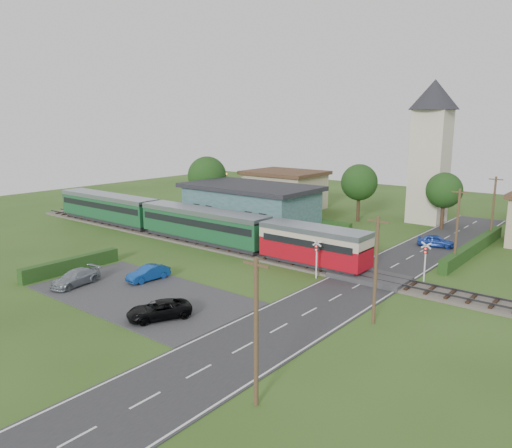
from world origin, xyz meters
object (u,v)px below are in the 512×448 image
Objects in this scene: crossing_signal_far at (425,256)px; car_park_dark at (159,310)px; house_west at (285,189)px; car_on_road at (436,241)px; station_building at (250,206)px; car_park_blue at (148,273)px; pedestrian_near at (279,239)px; pedestrian_far at (184,222)px; train at (182,220)px; car_park_silver at (76,278)px; crossing_signal_near at (317,253)px; church_tower at (431,141)px; equipment_hut at (168,213)px.

car_park_dark is (-10.60, -18.58, -1.48)m from crossing_signal_far.
house_west is 35.26m from crossing_signal_far.
station_building is at bearing 87.79° from car_on_road.
pedestrian_near is at bearing 84.21° from car_park_blue.
pedestrian_far reaches higher than pedestrian_near.
train is at bearing 105.80° from car_on_road.
car_on_road is 0.87× the size of car_park_silver.
crossing_signal_far is at bearing 87.33° from car_park_dark.
car_park_dark is (18.00, -39.19, -2.13)m from house_west.
car_park_blue is 0.86× the size of car_park_silver.
crossing_signal_far is (25.75, 2.39, -0.04)m from train.
car_park_blue is at bearing -141.42° from crossing_signal_far.
crossing_signal_near is at bearing 47.23° from car_park_blue.
house_west is at bearing 16.46° from pedestrian_far.
station_building is 4.88× the size of crossing_signal_near.
church_tower is at bearing 48.59° from station_building.
station_building reaches higher than crossing_signal_near.
crossing_signal_near reaches higher than car_park_dark.
train reaches higher than car_park_dark.
train reaches higher than equipment_hut.
house_west is 3.02× the size of car_park_blue.
crossing_signal_far is at bearing 5.31° from train.
crossing_signal_far is 12.13m from car_on_road.
car_on_road is 31.11m from car_park_dark.
house_west is 3.30× the size of crossing_signal_far.
house_west is at bearing 130.11° from crossing_signal_near.
pedestrian_far is (0.46, -20.55, -1.51)m from house_west.
car_park_silver is 19.72m from pedestrian_far.
car_on_road is at bearing -153.93° from pedestrian_near.
car_on_road is (5.45, -11.98, -9.56)m from church_tower.
house_west reaches higher than station_building.
station_building is 14.87m from house_west.
equipment_hut is 9.92m from station_building.
car_park_silver reaches higher than car_on_road.
house_west is (-20.00, -3.00, -7.43)m from church_tower.
crossing_signal_far is 1.96× the size of pedestrian_far.
church_tower is at bearing 8.47° from car_on_road.
station_building is at bearing -131.41° from church_tower.
station_building is at bearing 145.19° from crossing_signal_near.
station_building is at bearing 144.34° from car_park_dark.
car_on_road is at bearing 20.82° from equipment_hut.
house_west is at bearing 109.65° from station_building.
car_on_road is (22.60, 14.02, -1.51)m from train.
equipment_hut is at bearing 111.20° from car_park_silver.
crossing_signal_far is at bearing 44.14° from car_park_blue.
train is 14.28m from car_park_blue.
station_building is 9.26m from train.
pedestrian_far is at bearing 179.88° from crossing_signal_far.
car_park_blue is (-10.22, -9.09, -1.47)m from crossing_signal_near.
train is at bearing -123.41° from church_tower.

